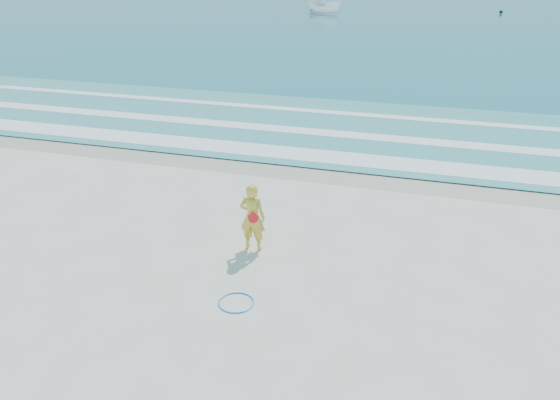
# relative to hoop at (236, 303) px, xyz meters

# --- Properties ---
(ground) EXTENTS (400.00, 400.00, 0.00)m
(ground) POSITION_rel_hoop_xyz_m (-0.76, -0.58, -0.01)
(ground) COLOR silver
(ground) RESTS_ON ground
(wet_sand) EXTENTS (400.00, 2.40, 0.00)m
(wet_sand) POSITION_rel_hoop_xyz_m (-0.76, 8.42, -0.01)
(wet_sand) COLOR #B2A893
(wet_sand) RESTS_ON ground
(shallow) EXTENTS (400.00, 10.00, 0.01)m
(shallow) POSITION_rel_hoop_xyz_m (-0.76, 13.42, 0.03)
(shallow) COLOR #59B7AD
(shallow) RESTS_ON ocean
(foam_near) EXTENTS (400.00, 1.40, 0.01)m
(foam_near) POSITION_rel_hoop_xyz_m (-0.76, 9.72, 0.04)
(foam_near) COLOR white
(foam_near) RESTS_ON shallow
(foam_mid) EXTENTS (400.00, 0.90, 0.01)m
(foam_mid) POSITION_rel_hoop_xyz_m (-0.76, 12.62, 0.04)
(foam_mid) COLOR white
(foam_mid) RESTS_ON shallow
(foam_far) EXTENTS (400.00, 0.60, 0.01)m
(foam_far) POSITION_rel_hoop_xyz_m (-0.76, 15.92, 0.04)
(foam_far) COLOR white
(foam_far) RESTS_ON shallow
(hoop) EXTENTS (1.03, 1.03, 0.03)m
(hoop) POSITION_rel_hoop_xyz_m (0.00, 0.00, 0.00)
(hoop) COLOR #0C7ADA
(hoop) RESTS_ON ground
(boat) EXTENTS (5.05, 2.70, 1.85)m
(boat) POSITION_rel_hoop_xyz_m (-11.30, 60.95, 0.95)
(boat) COLOR white
(boat) RESTS_ON ocean
(buoy) EXTENTS (0.42, 0.42, 0.42)m
(buoy) POSITION_rel_hoop_xyz_m (9.85, 68.09, 0.24)
(buoy) COLOR black
(buoy) RESTS_ON ocean
(woman) EXTENTS (0.67, 0.44, 1.81)m
(woman) POSITION_rel_hoop_xyz_m (-0.44, 2.41, 0.89)
(woman) COLOR gold
(woman) RESTS_ON ground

